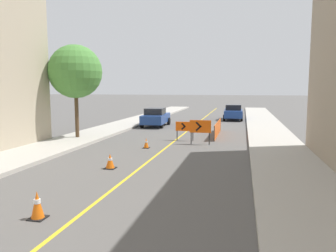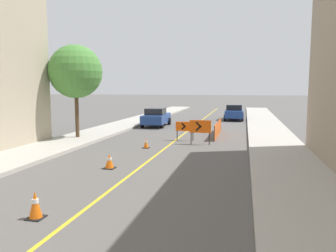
% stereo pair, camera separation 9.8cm
% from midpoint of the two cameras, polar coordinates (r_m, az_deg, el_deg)
% --- Properties ---
extents(lane_stripe, '(0.12, 58.09, 0.01)m').
position_cam_midpoint_polar(lane_stripe, '(24.86, 3.10, -1.00)').
color(lane_stripe, gold).
rests_on(lane_stripe, ground_plane).
extents(sidewalk_left, '(3.04, 58.09, 0.18)m').
position_cam_midpoint_polar(sidewalk_left, '(26.54, -9.86, -0.41)').
color(sidewalk_left, '#ADA89E').
rests_on(sidewalk_left, ground_plane).
extents(sidewalk_right, '(3.04, 58.09, 0.18)m').
position_cam_midpoint_polar(sidewalk_right, '(24.57, 17.13, -1.18)').
color(sidewalk_right, '#ADA89E').
rests_on(sidewalk_right, ground_plane).
extents(traffic_cone_third, '(0.41, 0.41, 0.73)m').
position_cam_midpoint_polar(traffic_cone_third, '(9.24, -22.10, -12.64)').
color(traffic_cone_third, black).
rests_on(traffic_cone_third, ground_plane).
extents(traffic_cone_fourth, '(0.46, 0.46, 0.62)m').
position_cam_midpoint_polar(traffic_cone_fourth, '(13.86, -10.26, -6.06)').
color(traffic_cone_fourth, black).
rests_on(traffic_cone_fourth, ground_plane).
extents(traffic_cone_fifth, '(0.35, 0.35, 0.56)m').
position_cam_midpoint_polar(traffic_cone_fifth, '(18.19, -3.97, -3.00)').
color(traffic_cone_fifth, black).
rests_on(traffic_cone_fifth, ground_plane).
extents(arrow_barricade_primary, '(1.20, 0.10, 1.20)m').
position_cam_midpoint_polar(arrow_barricade_primary, '(20.69, 2.84, -0.20)').
color(arrow_barricade_primary, '#EF560C').
rests_on(arrow_barricade_primary, ground_plane).
extents(arrow_barricade_secondary, '(1.27, 0.10, 1.44)m').
position_cam_midpoint_polar(arrow_barricade_secondary, '(19.34, 5.49, -0.23)').
color(arrow_barricade_secondary, '#EF560C').
rests_on(arrow_barricade_secondary, ground_plane).
extents(safety_mesh_fence, '(0.08, 5.42, 0.99)m').
position_cam_midpoint_polar(safety_mesh_fence, '(23.12, 8.53, -0.43)').
color(safety_mesh_fence, '#EF560C').
rests_on(safety_mesh_fence, ground_plane).
extents(parked_car_curb_near, '(2.01, 4.39, 1.59)m').
position_cam_midpoint_polar(parked_car_curb_near, '(28.34, -2.27, 1.57)').
color(parked_car_curb_near, navy).
rests_on(parked_car_curb_near, ground_plane).
extents(parked_car_curb_mid, '(1.94, 4.34, 1.59)m').
position_cam_midpoint_polar(parked_car_curb_mid, '(34.50, 11.23, 2.37)').
color(parked_car_curb_mid, navy).
rests_on(parked_car_curb_mid, ground_plane).
extents(street_tree_left_near, '(3.35, 3.35, 5.83)m').
position_cam_midpoint_polar(street_tree_left_near, '(21.63, -15.96, 9.08)').
color(street_tree_left_near, '#4C3823').
rests_on(street_tree_left_near, sidewalk_left).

